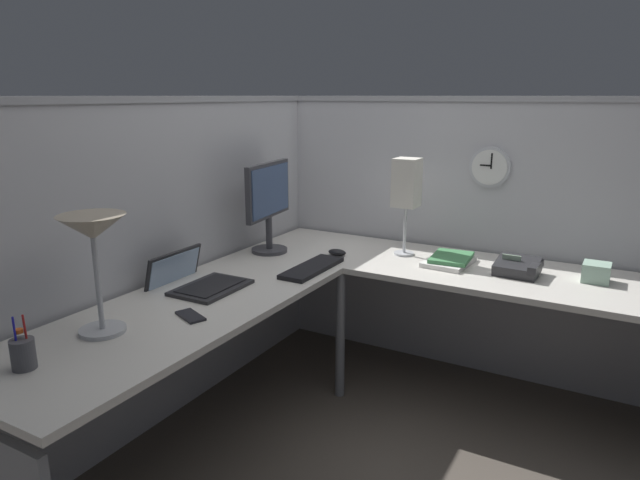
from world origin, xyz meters
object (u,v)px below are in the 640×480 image
object	(u,v)px
desk_lamp_dome	(93,237)
pen_cup	(23,353)
office_phone	(519,268)
keyboard	(312,268)
cell_phone	(190,316)
laptop	(195,281)
tissue_box	(596,272)
desk_lamp_paper	(407,186)
wall_clock	(490,167)
book_stack	(450,260)
monitor	(269,200)
computer_mouse	(337,252)

from	to	relation	value
desk_lamp_dome	pen_cup	world-z (taller)	desk_lamp_dome
pen_cup	office_phone	distance (m)	2.16
keyboard	cell_phone	world-z (taller)	keyboard
laptop	office_phone	size ratio (longest dim) A/B	1.80
tissue_box	cell_phone	bearing A→B (deg)	133.05
desk_lamp_paper	tissue_box	size ratio (longest dim) A/B	4.42
keyboard	wall_clock	bearing A→B (deg)	-40.54
cell_phone	desk_lamp_paper	bearing A→B (deg)	4.74
desk_lamp_dome	laptop	bearing A→B (deg)	5.79
desk_lamp_dome	pen_cup	xyz separation A→B (m)	(-0.32, -0.02, -0.31)
cell_phone	book_stack	xyz separation A→B (m)	(1.22, -0.68, 0.02)
laptop	office_phone	bearing A→B (deg)	-54.60
laptop	pen_cup	world-z (taller)	pen_cup
desk_lamp_dome	pen_cup	bearing A→B (deg)	-177.22
monitor	office_phone	bearing A→B (deg)	-79.26
monitor	wall_clock	distance (m)	1.22
pen_cup	tissue_box	size ratio (longest dim) A/B	1.50
monitor	desk_lamp_dome	bearing A→B (deg)	-175.91
monitor	laptop	xyz separation A→B (m)	(-0.66, -0.03, -0.27)
book_stack	wall_clock	size ratio (longest dim) A/B	1.36
monitor	office_phone	distance (m)	1.35
tissue_box	wall_clock	distance (m)	0.78
computer_mouse	desk_lamp_dome	xyz separation A→B (m)	(-1.35, 0.28, 0.35)
desk_lamp_dome	cell_phone	bearing A→B (deg)	-34.17
laptop	book_stack	distance (m)	1.30
desk_lamp_paper	office_phone	bearing A→B (deg)	-96.50
keyboard	desk_lamp_paper	size ratio (longest dim) A/B	0.81
laptop	computer_mouse	xyz separation A→B (m)	(0.78, -0.33, -0.01)
pen_cup	computer_mouse	bearing A→B (deg)	-8.84
keyboard	book_stack	world-z (taller)	book_stack
cell_phone	tissue_box	world-z (taller)	tissue_box
pen_cup	wall_clock	world-z (taller)	wall_clock
computer_mouse	wall_clock	xyz separation A→B (m)	(0.48, -0.68, 0.46)
computer_mouse	tissue_box	xyz separation A→B (m)	(0.20, -1.27, 0.03)
desk_lamp_dome	office_phone	world-z (taller)	desk_lamp_dome
computer_mouse	tissue_box	world-z (taller)	tissue_box
desk_lamp_dome	desk_lamp_paper	world-z (taller)	desk_lamp_paper
pen_cup	cell_phone	size ratio (longest dim) A/B	1.25
laptop	computer_mouse	world-z (taller)	laptop
keyboard	computer_mouse	xyz separation A→B (m)	(0.30, 0.02, 0.01)
monitor	laptop	world-z (taller)	monitor
keyboard	wall_clock	xyz separation A→B (m)	(0.78, -0.67, 0.46)
book_stack	desk_lamp_paper	bearing A→B (deg)	79.19
tissue_box	computer_mouse	bearing A→B (deg)	98.80
monitor	desk_lamp_dome	distance (m)	1.23
computer_mouse	book_stack	world-z (taller)	book_stack
desk_lamp_dome	desk_lamp_paper	size ratio (longest dim) A/B	0.84
pen_cup	monitor	bearing A→B (deg)	3.82
desk_lamp_paper	cell_phone	bearing A→B (deg)	162.28
book_stack	cell_phone	bearing A→B (deg)	150.90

